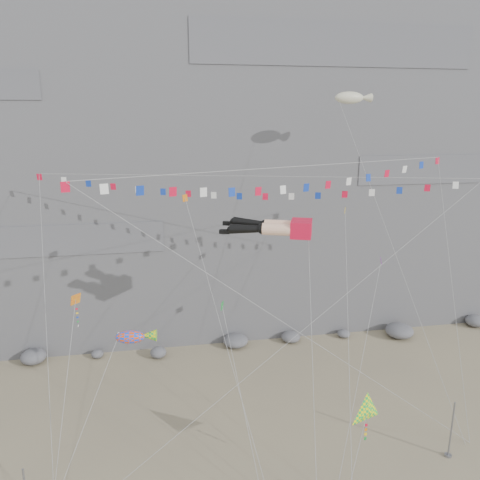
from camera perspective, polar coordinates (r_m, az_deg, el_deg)
The scene contains 15 objects.
ground at distance 36.42m, azimuth 4.37°, elevation -24.99°, with size 120.00×120.00×0.00m, color gray.
cliff at distance 59.59m, azimuth -3.11°, elevation 16.32°, with size 80.00×28.00×50.00m, color slate.
talus_boulders at distance 50.09m, azimuth -0.55°, elevation -12.20°, with size 60.00×3.00×1.20m, color slate, non-canonical shape.
anchor_pole_right at distance 38.12m, azimuth 24.37°, elevation -20.32°, with size 0.12×0.12×4.34m, color gray.
legs_kite at distance 34.47m, azimuth 4.39°, elevation 1.51°, with size 6.92×15.03×19.70m.
flag_banner_upper at distance 38.48m, azimuth 1.51°, elevation 7.76°, with size 35.15×19.30×27.48m.
flag_banner_lower at distance 31.53m, azimuth 6.82°, elevation 8.83°, with size 27.39×10.63×24.10m.
harlequin_kite at distance 33.29m, azimuth -19.41°, elevation -6.95°, with size 2.27×7.52×13.30m.
fish_windsock at distance 32.99m, azimuth -13.27°, elevation -11.48°, with size 6.97×8.32×12.79m.
delta_kite at distance 30.59m, azimuth 15.27°, elevation -19.57°, with size 4.29×3.83×8.15m.
blimp_windsock at distance 43.05m, azimuth 13.21°, elevation 16.43°, with size 6.75×14.51×28.82m.
small_kite_a at distance 34.71m, azimuth -6.54°, elevation 4.47°, with size 4.73×12.77×21.61m.
small_kite_b at distance 37.30m, azimuth 16.74°, elevation -2.90°, with size 7.15×9.63×16.79m.
small_kite_c at distance 32.25m, azimuth -2.12°, elevation -8.33°, with size 2.06×9.95×14.26m.
small_kite_d at distance 38.78m, azimuth 12.71°, elevation 2.71°, with size 5.52×16.12×22.77m.
Camera 1 is at (-7.38, -27.10, 23.19)m, focal length 35.00 mm.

